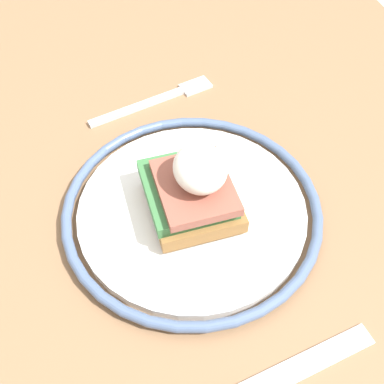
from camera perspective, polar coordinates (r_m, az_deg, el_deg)
dining_table at (r=0.56m, az=-2.67°, el=-10.61°), size 0.95×0.81×0.72m
plate at (r=0.46m, az=0.00°, el=-2.10°), size 0.25×0.25×0.02m
sandwich at (r=0.43m, az=0.09°, el=0.75°), size 0.09×0.08×0.08m
fork at (r=0.58m, az=-4.05°, el=10.87°), size 0.05×0.16×0.00m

